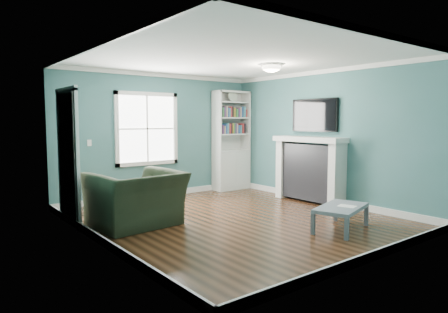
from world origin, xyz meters
TOP-DOWN VIEW (x-y plane):
  - floor at (0.00, 0.00)m, footprint 5.00×5.00m
  - room_walls at (0.00, 0.00)m, footprint 5.00×5.00m
  - trim at (0.00, 0.00)m, footprint 4.50×5.00m
  - window at (-0.30, 2.49)m, footprint 1.40×0.06m
  - bookshelf at (1.77, 2.30)m, footprint 0.90×0.35m
  - fireplace at (2.08, 0.20)m, footprint 0.44×1.58m
  - tv at (2.20, 0.20)m, footprint 0.06×1.10m
  - door at (-2.22, 1.40)m, footprint 0.12×0.98m
  - ceiling_fixture at (0.90, 0.10)m, footprint 0.38×0.38m
  - light_switch at (-1.50, 2.48)m, footprint 0.08×0.01m
  - recliner at (-1.45, 0.61)m, footprint 1.36×0.95m
  - coffee_table at (0.84, -1.45)m, footprint 1.09×0.80m
  - paper_sheet at (0.90, -1.51)m, footprint 0.26×0.29m

SIDE VIEW (x-z plane):
  - floor at x=0.00m, z-range 0.00..0.00m
  - coffee_table at x=0.84m, z-range 0.13..0.49m
  - paper_sheet at x=0.90m, z-range 0.36..0.36m
  - recliner at x=-1.45m, z-range 0.00..1.12m
  - fireplace at x=2.08m, z-range -0.01..1.29m
  - bookshelf at x=1.77m, z-range -0.23..2.08m
  - door at x=-2.22m, z-range -0.01..2.16m
  - light_switch at x=-1.50m, z-range 1.14..1.26m
  - trim at x=0.00m, z-range -0.06..2.54m
  - window at x=-0.30m, z-range 0.70..2.20m
  - room_walls at x=0.00m, z-range -0.92..4.08m
  - tv at x=2.20m, z-range 1.40..2.05m
  - ceiling_fixture at x=0.90m, z-range 2.47..2.63m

